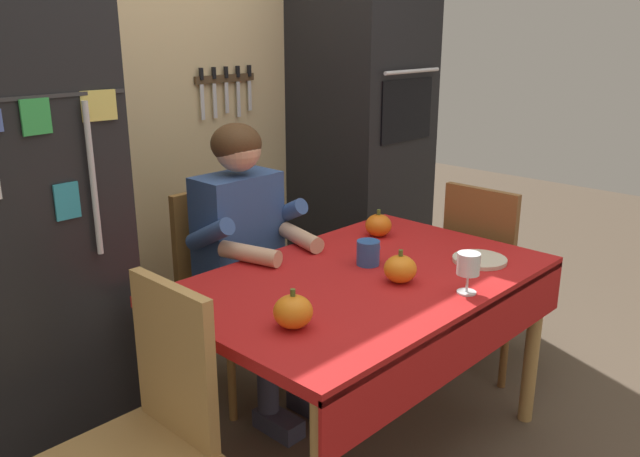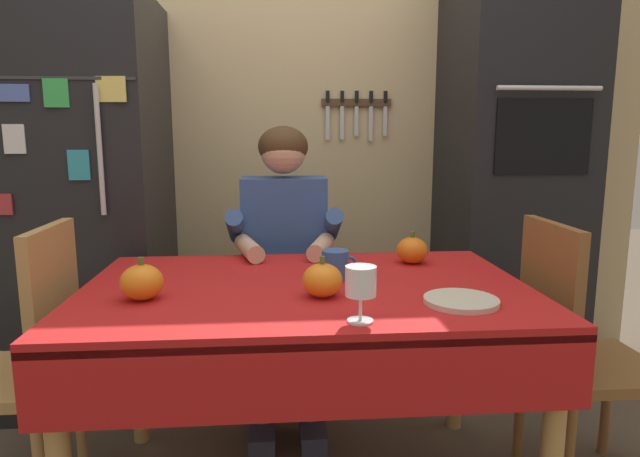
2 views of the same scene
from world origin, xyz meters
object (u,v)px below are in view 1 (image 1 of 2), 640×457
(chair_behind_person, at_px, (223,283))
(coffee_mug, at_px, (368,253))
(pumpkin_large, at_px, (400,269))
(pumpkin_small, at_px, (293,312))
(chair_left_side, at_px, (149,428))
(wall_oven, at_px, (362,133))
(wine_glass, at_px, (468,265))
(dining_table, at_px, (368,298))
(pumpkin_medium, at_px, (378,225))
(chair_right_side, at_px, (487,271))
(seated_person, at_px, (249,245))
(serving_tray, at_px, (480,260))

(chair_behind_person, relative_size, coffee_mug, 7.97)
(pumpkin_large, height_order, pumpkin_small, pumpkin_small)
(pumpkin_large, bearing_deg, chair_behind_person, 96.21)
(chair_behind_person, height_order, pumpkin_small, chair_behind_person)
(chair_left_side, height_order, pumpkin_small, chair_left_side)
(wall_oven, bearing_deg, wine_glass, -126.42)
(dining_table, xyz_separation_m, pumpkin_small, (-0.48, -0.10, 0.14))
(pumpkin_medium, distance_m, pumpkin_small, 0.96)
(coffee_mug, bearing_deg, chair_behind_person, 102.67)
(dining_table, xyz_separation_m, chair_left_side, (-0.90, 0.07, -0.14))
(wall_oven, relative_size, chair_right_side, 2.26)
(seated_person, xyz_separation_m, chair_left_side, (-0.84, -0.53, -0.23))
(serving_tray, bearing_deg, pumpkin_medium, 92.13)
(chair_right_side, relative_size, pumpkin_medium, 7.76)
(wall_oven, distance_m, chair_behind_person, 1.24)
(chair_left_side, distance_m, wine_glass, 1.15)
(chair_right_side, height_order, wine_glass, chair_right_side)
(dining_table, height_order, pumpkin_small, pumpkin_small)
(chair_behind_person, height_order, chair_right_side, same)
(dining_table, relative_size, wine_glass, 9.60)
(chair_right_side, distance_m, coffee_mug, 0.85)
(wine_glass, distance_m, pumpkin_small, 0.65)
(seated_person, xyz_separation_m, pumpkin_medium, (0.46, -0.32, 0.05))
(chair_right_side, bearing_deg, dining_table, -179.49)
(chair_right_side, bearing_deg, wine_glass, -155.97)
(chair_behind_person, distance_m, chair_left_side, 1.11)
(chair_behind_person, xyz_separation_m, wine_glass, (0.18, -1.13, 0.33))
(pumpkin_small, bearing_deg, dining_table, 11.60)
(seated_person, relative_size, serving_tray, 5.92)
(pumpkin_large, bearing_deg, chair_left_side, 168.96)
(chair_behind_person, xyz_separation_m, serving_tray, (0.48, -1.00, 0.24))
(dining_table, relative_size, pumpkin_medium, 11.69)
(chair_left_side, xyz_separation_m, coffee_mug, (1.00, 0.01, 0.28))
(wine_glass, distance_m, pumpkin_medium, 0.69)
(wine_glass, xyz_separation_m, pumpkin_medium, (0.29, 0.62, -0.05))
(coffee_mug, bearing_deg, pumpkin_medium, 32.57)
(pumpkin_small, bearing_deg, pumpkin_medium, 23.10)
(coffee_mug, bearing_deg, wall_oven, 41.46)
(serving_tray, bearing_deg, pumpkin_small, 172.86)
(pumpkin_small, bearing_deg, coffee_mug, 17.49)
(coffee_mug, bearing_deg, dining_table, -140.13)
(chair_behind_person, bearing_deg, chair_right_side, -39.30)
(wall_oven, xyz_separation_m, chair_behind_person, (-1.11, -0.13, -0.54))
(wine_glass, bearing_deg, chair_left_side, 157.95)
(seated_person, relative_size, wine_glass, 8.54)
(chair_behind_person, distance_m, pumpkin_medium, 0.75)
(seated_person, bearing_deg, pumpkin_large, -82.17)
(wall_oven, distance_m, coffee_mug, 1.29)
(pumpkin_large, height_order, serving_tray, pumpkin_large)
(seated_person, relative_size, pumpkin_medium, 10.39)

